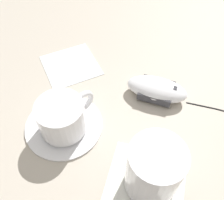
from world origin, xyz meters
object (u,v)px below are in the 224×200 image
computer_mouse (157,89)px  drinking_glass (154,170)px  saucer (64,125)px  coffee_cup (63,116)px

computer_mouse → drinking_glass: bearing=-163.1°
saucer → coffee_cup: size_ratio=1.32×
computer_mouse → drinking_glass: drinking_glass is taller
coffee_cup → computer_mouse: (0.14, -0.12, -0.02)m
saucer → drinking_glass: drinking_glass is taller
saucer → coffee_cup: (-0.00, -0.01, 0.03)m
saucer → drinking_glass: size_ratio=1.41×
saucer → computer_mouse: bearing=-41.1°
saucer → coffee_cup: 0.04m
coffee_cup → drinking_glass: 0.17m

